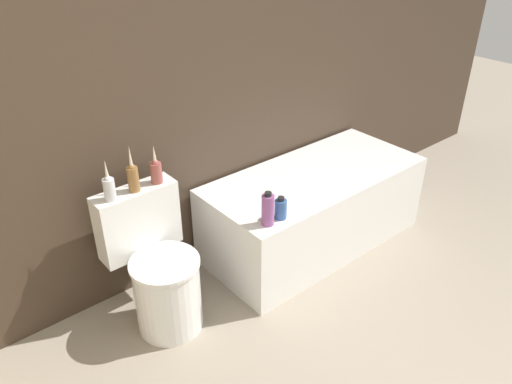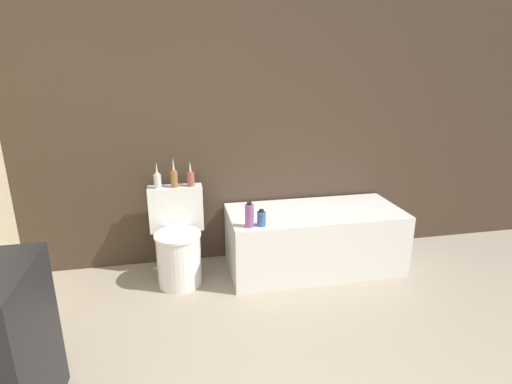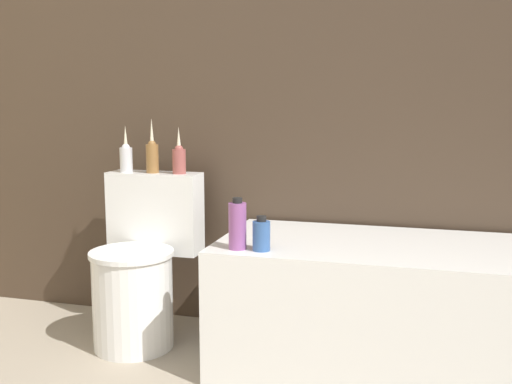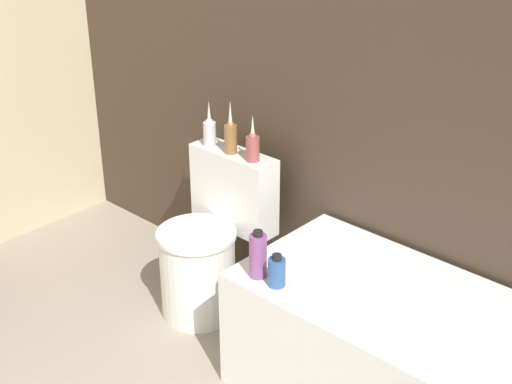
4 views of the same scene
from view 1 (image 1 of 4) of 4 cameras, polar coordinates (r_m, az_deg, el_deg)
The scene contains 8 objects.
wall_back_tiled at distance 2.65m, azimuth -11.02°, elevation 14.85°, with size 6.40×0.06×2.60m.
bathtub at distance 3.26m, azimuth 6.55°, elevation -1.81°, with size 1.44×0.65×0.51m.
toilet at distance 2.67m, azimuth -11.06°, elevation -8.86°, with size 0.43×0.49×0.74m.
vase_gold at distance 2.47m, azimuth -16.46°, elevation 0.59°, with size 0.06×0.06×0.21m.
vase_silver at distance 2.52m, azimuth -13.90°, elevation 1.77°, with size 0.06×0.06×0.25m.
vase_bronze at distance 2.57m, azimuth -11.36°, elevation 2.47°, with size 0.06×0.06×0.21m.
shampoo_bottle_tall at distance 2.58m, azimuth 1.36°, elevation -2.02°, with size 0.07×0.07×0.19m.
shampoo_bottle_short at distance 2.65m, azimuth 2.84°, elevation -1.91°, with size 0.06×0.06×0.13m.
Camera 1 is at (-1.23, 0.19, 1.98)m, focal length 35.00 mm.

